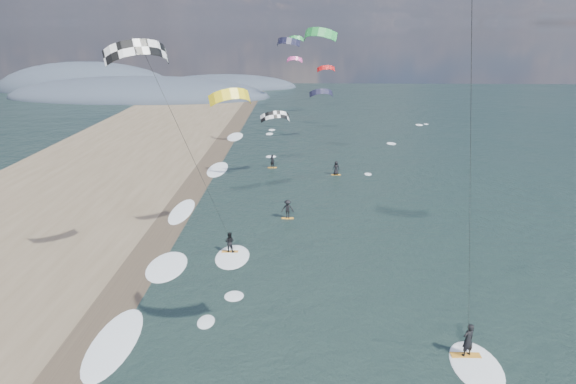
{
  "coord_description": "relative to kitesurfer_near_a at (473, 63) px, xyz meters",
  "views": [
    {
      "loc": [
        -0.13,
        -16.39,
        17.0
      ],
      "look_at": [
        -1.0,
        12.0,
        7.0
      ],
      "focal_mm": 30.0,
      "sensor_mm": 36.0,
      "label": 1
    }
  ],
  "objects": [
    {
      "name": "kitesurfer_near_b",
      "position": [
        -13.62,
        12.84,
        -4.86
      ],
      "size": [
        7.05,
        8.99,
        16.6
      ],
      "color": "orange",
      "rests_on": "ground"
    },
    {
      "name": "shoreline_surf",
      "position": [
        -16.35,
        14.34,
        -15.75
      ],
      "size": [
        2.4,
        79.4,
        0.11
      ],
      "color": "white",
      "rests_on": "ground"
    },
    {
      "name": "coastal_hills",
      "position": [
        -50.39,
        107.46,
        -15.75
      ],
      "size": [
        80.0,
        41.0,
        15.0
      ],
      "color": "#3D4756",
      "rests_on": "ground"
    },
    {
      "name": "kitesurfer_near_a",
      "position": [
        0.0,
        0.0,
        0.0
      ],
      "size": [
        8.18,
        8.94,
        19.91
      ],
      "color": "orange",
      "rests_on": "ground"
    },
    {
      "name": "bg_kite_field",
      "position": [
        -6.13,
        56.04,
        -4.35
      ],
      "size": [
        13.0,
        75.86,
        10.18
      ],
      "color": "red",
      "rests_on": "ground"
    },
    {
      "name": "far_kitesurfers",
      "position": [
        -5.87,
        30.58,
        -14.86
      ],
      "size": [
        8.82,
        17.05,
        1.83
      ],
      "color": "orange",
      "rests_on": "ground"
    },
    {
      "name": "wet_sand_strip",
      "position": [
        -17.55,
        9.59,
        -15.74
      ],
      "size": [
        3.0,
        240.0,
        0.0
      ],
      "primitive_type": "cube",
      "color": "#382D23",
      "rests_on": "ground"
    }
  ]
}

